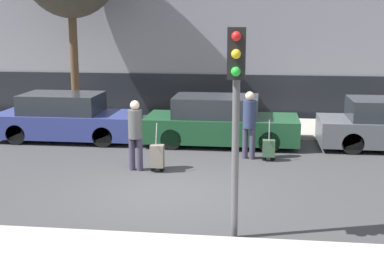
# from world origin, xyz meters

# --- Properties ---
(ground_plane) EXTENTS (80.00, 80.00, 0.00)m
(ground_plane) POSITION_xyz_m (0.00, 0.00, 0.00)
(ground_plane) COLOR #38383A
(sidewalk_far) EXTENTS (28.00, 3.00, 0.12)m
(sidewalk_far) POSITION_xyz_m (0.00, 7.00, 0.06)
(sidewalk_far) COLOR #A39E93
(sidewalk_far) RESTS_ON ground_plane
(parked_car_0) EXTENTS (4.24, 1.80, 1.43)m
(parked_car_0) POSITION_xyz_m (-3.93, 4.64, 0.66)
(parked_car_0) COLOR navy
(parked_car_0) RESTS_ON ground_plane
(parked_car_1) EXTENTS (4.44, 1.82, 1.43)m
(parked_car_1) POSITION_xyz_m (0.77, 4.61, 0.67)
(parked_car_1) COLOR #194728
(parked_car_1) RESTS_ON ground_plane
(pedestrian_left) EXTENTS (0.35, 0.34, 1.73)m
(pedestrian_left) POSITION_xyz_m (-1.07, 1.59, 0.98)
(pedestrian_left) COLOR #383347
(pedestrian_left) RESTS_ON ground_plane
(trolley_left) EXTENTS (0.34, 0.29, 1.21)m
(trolley_left) POSITION_xyz_m (-0.53, 1.51, 0.39)
(trolley_left) COLOR slate
(trolley_left) RESTS_ON ground_plane
(pedestrian_right) EXTENTS (0.34, 0.34, 1.80)m
(pedestrian_right) POSITION_xyz_m (1.64, 3.05, 1.03)
(pedestrian_right) COLOR #383347
(pedestrian_right) RESTS_ON ground_plane
(trolley_right) EXTENTS (0.34, 0.29, 1.10)m
(trolley_right) POSITION_xyz_m (2.16, 2.88, 0.34)
(trolley_right) COLOR #335138
(trolley_right) RESTS_ON ground_plane
(traffic_light) EXTENTS (0.28, 0.47, 3.52)m
(traffic_light) POSITION_xyz_m (1.51, -2.36, 2.52)
(traffic_light) COLOR #515154
(traffic_light) RESTS_ON ground_plane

